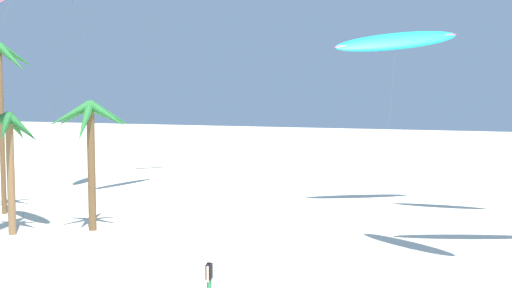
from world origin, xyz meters
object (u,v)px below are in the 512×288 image
object	(u,v)px
person_near_right	(209,278)
palm_tree_3	(9,137)
flying_kite_1	(396,41)
palm_tree_4	(91,126)

from	to	relation	value
person_near_right	palm_tree_3	bearing A→B (deg)	161.43
palm_tree_3	flying_kite_1	size ratio (longest dim) A/B	0.53
flying_kite_1	person_near_right	xyz separation A→B (m)	(-2.23, -21.40, -10.25)
person_near_right	palm_tree_4	bearing A→B (deg)	146.70
person_near_right	flying_kite_1	bearing A→B (deg)	84.05
palm_tree_3	person_near_right	distance (m)	16.51
palm_tree_4	person_near_right	size ratio (longest dim) A/B	4.36
palm_tree_4	person_near_right	bearing A→B (deg)	-33.30
palm_tree_4	flying_kite_1	bearing A→B (deg)	44.34
palm_tree_3	palm_tree_4	xyz separation A→B (m)	(3.32, 2.66, 0.51)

